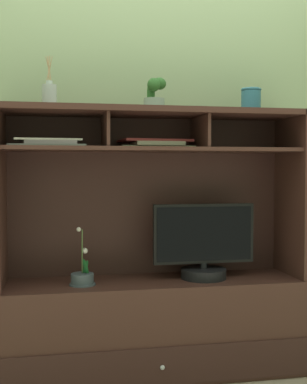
{
  "coord_description": "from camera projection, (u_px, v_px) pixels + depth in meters",
  "views": [
    {
      "loc": [
        -0.52,
        -2.66,
        1.1
      ],
      "look_at": [
        0.0,
        0.0,
        0.98
      ],
      "focal_mm": 47.7,
      "sensor_mm": 36.0,
      "label": 1
    }
  ],
  "objects": [
    {
      "name": "floor_plane",
      "position": [
        154.0,
        374.0,
        2.76
      ],
      "size": [
        6.0,
        6.0,
        0.02
      ],
      "primitive_type": "cube",
      "color": "tan",
      "rests_on": "ground"
    },
    {
      "name": "back_wall",
      "position": [
        145.0,
        117.0,
        2.93
      ],
      "size": [
        6.0,
        0.02,
        2.8
      ],
      "primitive_type": "cube",
      "color": "#96B17E",
      "rests_on": "ground"
    },
    {
      "name": "media_console",
      "position": [
        153.0,
        292.0,
        2.75
      ],
      "size": [
        1.66,
        0.45,
        1.42
      ],
      "color": "#41241E",
      "rests_on": "ground"
    },
    {
      "name": "tv_monitor",
      "position": [
        204.0,
        248.0,
        2.76
      ],
      "size": [
        0.56,
        0.24,
        0.41
      ],
      "color": "black",
      "rests_on": "media_console"
    },
    {
      "name": "potted_orchid",
      "position": [
        82.0,
        278.0,
        2.61
      ],
      "size": [
        0.13,
        0.13,
        0.3
      ],
      "color": "#434F57",
      "rests_on": "media_console"
    },
    {
      "name": "magazine_stack_left",
      "position": [
        50.0,
        143.0,
        2.55
      ],
      "size": [
        0.39,
        0.23,
        0.04
      ],
      "color": "slate",
      "rests_on": "media_console"
    },
    {
      "name": "magazine_stack_centre",
      "position": [
        156.0,
        144.0,
        2.75
      ],
      "size": [
        0.4,
        0.26,
        0.05
      ],
      "color": "beige",
      "rests_on": "media_console"
    },
    {
      "name": "diffuser_bottle",
      "position": [
        49.0,
        95.0,
        2.59
      ],
      "size": [
        0.08,
        0.08,
        0.26
      ],
      "color": "#B1BFB6",
      "rests_on": "media_console"
    },
    {
      "name": "potted_succulent",
      "position": [
        154.0,
        96.0,
        2.68
      ],
      "size": [
        0.13,
        0.13,
        0.17
      ],
      "color": "gray",
      "rests_on": "media_console"
    },
    {
      "name": "ceramic_vase",
      "position": [
        251.0,
        100.0,
        2.78
      ],
      "size": [
        0.11,
        0.11,
        0.13
      ],
      "color": "#306D83",
      "rests_on": "media_console"
    }
  ]
}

